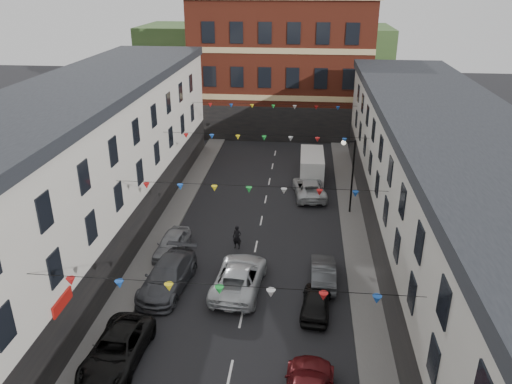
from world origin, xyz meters
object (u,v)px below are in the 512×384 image
(car_right_d, at_px, (316,302))
(car_right_f, at_px, (309,188))
(car_left_c, at_px, (117,350))
(car_left_e, at_px, (172,244))
(moving_car, at_px, (239,277))
(car_left_d, at_px, (168,276))
(pedestrian, at_px, (237,237))
(car_right_e, at_px, (323,272))
(street_lamp, at_px, (350,167))
(white_van, at_px, (312,166))

(car_right_d, xyz_separation_m, car_right_f, (-0.44, 16.02, 0.07))
(car_left_c, distance_m, car_right_f, 22.82)
(car_left_e, height_order, moving_car, moving_car)
(car_left_d, bearing_deg, car_right_d, -3.29)
(car_left_e, relative_size, pedestrian, 2.48)
(moving_car, bearing_deg, car_right_e, -162.20)
(car_right_f, bearing_deg, car_left_e, 41.66)
(car_right_f, relative_size, pedestrian, 3.14)
(car_left_d, distance_m, car_left_e, 4.13)
(car_right_d, height_order, moving_car, moving_car)
(car_left_c, xyz_separation_m, pedestrian, (4.25, 11.47, 0.13))
(moving_car, bearing_deg, car_left_e, -31.70)
(car_right_d, bearing_deg, car_left_d, -4.43)
(street_lamp, relative_size, car_right_d, 1.53)
(car_right_e, bearing_deg, street_lamp, -101.84)
(car_left_d, distance_m, pedestrian, 6.19)
(white_van, bearing_deg, car_right_f, -93.45)
(street_lamp, xyz_separation_m, car_left_c, (-12.05, -17.85, -3.18))
(car_right_f, bearing_deg, pedestrian, 55.29)
(white_van, bearing_deg, car_left_d, -115.12)
(car_left_c, distance_m, moving_car, 8.40)
(car_left_c, distance_m, car_left_d, 6.38)
(car_right_d, xyz_separation_m, white_van, (-0.24, 20.12, 0.53))
(car_left_e, bearing_deg, car_left_c, -86.00)
(street_lamp, distance_m, car_left_c, 21.77)
(pedestrian, bearing_deg, car_right_d, -39.93)
(car_right_e, xyz_separation_m, white_van, (-0.68, 17.11, 0.51))
(street_lamp, bearing_deg, moving_car, -122.36)
(moving_car, distance_m, white_van, 18.79)
(moving_car, relative_size, white_van, 1.07)
(car_right_f, xyz_separation_m, pedestrian, (-4.85, -9.46, 0.11))
(street_lamp, xyz_separation_m, car_right_e, (-2.07, -9.92, -3.22))
(car_left_c, height_order, car_right_d, car_left_c)
(car_left_d, height_order, car_right_f, car_left_d)
(street_lamp, xyz_separation_m, car_right_f, (-2.95, 3.09, -3.16))
(car_left_e, height_order, car_right_f, car_right_f)
(car_left_e, relative_size, white_van, 0.78)
(street_lamp, relative_size, car_left_e, 1.42)
(moving_car, xyz_separation_m, pedestrian, (-0.76, 4.73, 0.04))
(car_right_e, xyz_separation_m, moving_car, (-4.97, -1.19, 0.12))
(car_right_d, height_order, car_right_f, car_right_f)
(car_left_e, distance_m, white_van, 17.35)
(car_left_d, xyz_separation_m, car_right_d, (8.75, -1.42, -0.16))
(car_right_d, xyz_separation_m, moving_car, (-4.53, 1.83, 0.14))
(street_lamp, bearing_deg, white_van, 110.95)
(street_lamp, relative_size, car_left_d, 1.05)
(moving_car, bearing_deg, car_right_f, -101.71)
(street_lamp, relative_size, car_left_c, 1.15)
(car_left_c, relative_size, white_van, 0.96)
(car_right_e, bearing_deg, white_van, -87.79)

